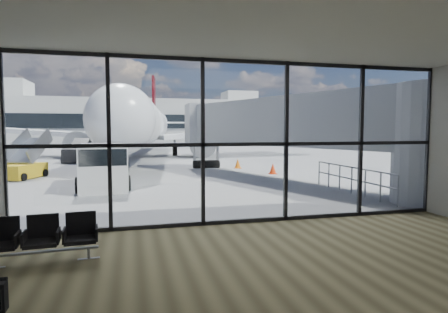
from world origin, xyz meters
name	(u,v)px	position (x,y,z in m)	size (l,w,h in m)	color
ground	(155,149)	(0.00, 40.00, 0.00)	(220.00, 220.00, 0.00)	slate
lounge_shell	(341,127)	(0.00, -4.80, 2.65)	(12.02, 8.01, 4.51)	brown
glass_curtain_wall	(246,143)	(0.00, 0.00, 2.25)	(12.10, 0.12, 4.50)	white
jet_bridge	(298,126)	(4.90, 7.07, 2.76)	(8.00, 16.50, 4.33)	gray
apron_railing	(352,176)	(5.60, 3.50, 0.72)	(0.06, 5.46, 1.11)	gray
far_terminal	(144,121)	(-0.59, 61.97, 4.21)	(80.00, 12.20, 11.00)	#BBBCB6
tree_3	(4,119)	(-27.00, 72.00, 4.63)	(4.95, 4.95, 7.12)	#382619
tree_4	(38,116)	(-21.00, 72.00, 5.25)	(5.61, 5.61, 8.07)	#382619
tree_5	(70,113)	(-15.00, 72.00, 5.88)	(6.27, 6.27, 9.03)	#382619
seating_row	(42,236)	(-4.79, -1.99, 0.51)	(2.08, 0.71, 0.92)	gray
airliner	(145,124)	(-1.62, 28.82, 3.11)	(33.98, 39.51, 10.19)	silver
service_van	(103,166)	(-4.30, 7.64, 0.99)	(2.43, 4.58, 1.93)	silver
belt_loader	(76,154)	(-7.29, 21.93, 0.64)	(1.89, 4.22, 1.89)	black
mobile_stairs	(23,169)	(-8.71, 12.07, 0.51)	(2.39, 3.33, 2.13)	#BC9816
traffic_cone_b	(238,164)	(3.90, 14.22, 0.31)	(0.45, 0.45, 0.64)	orange
traffic_cone_c	(273,169)	(5.00, 10.64, 0.30)	(0.44, 0.44, 0.64)	#FD3A0D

